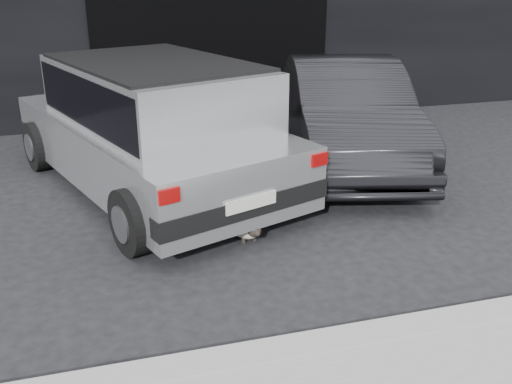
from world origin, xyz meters
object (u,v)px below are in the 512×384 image
object	(u,v)px
cat_white	(166,221)
cat_siamese	(244,227)
silver_hatchback	(152,121)
second_car	(346,112)

from	to	relation	value
cat_white	cat_siamese	bearing A→B (deg)	50.86
silver_hatchback	cat_siamese	xyz separation A→B (m)	(0.69, -1.61, -0.74)
silver_hatchback	second_car	size ratio (longest dim) A/B	1.12
silver_hatchback	cat_white	distance (m)	1.52
cat_white	silver_hatchback	bearing A→B (deg)	157.65
second_car	cat_siamese	distance (m)	2.91
silver_hatchback	cat_white	xyz separation A→B (m)	(-0.05, -1.36, -0.69)
silver_hatchback	second_car	bearing A→B (deg)	-10.62
second_car	cat_white	distance (m)	3.30
cat_siamese	cat_white	xyz separation A→B (m)	(-0.74, 0.25, 0.05)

